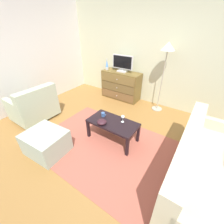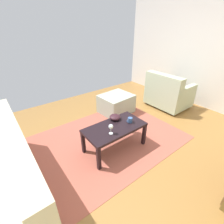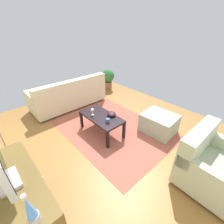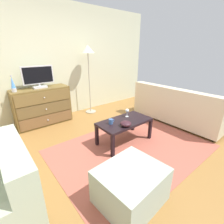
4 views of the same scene
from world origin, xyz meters
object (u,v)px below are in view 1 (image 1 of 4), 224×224
Objects in this scene: coffee_table at (113,124)px; armchair at (34,106)px; wine_glass at (123,117)px; dresser at (121,85)px; couch_large at (202,168)px; standing_lamp at (167,54)px; ottoman at (46,142)px; lava_lamp at (107,65)px; mug at (103,115)px; bowl_decorative at (102,122)px; tv at (123,63)px.

coffee_table is 2.06m from armchair.
wine_glass is at bearing 34.11° from coffee_table.
couch_large reaches higher than dresser.
coffee_table is 1.60m from couch_large.
ottoman is at bearing -113.21° from standing_lamp.
lava_lamp reaches higher than coffee_table.
mug and bowl_decorative have the same top height.
ottoman is at bearing -88.78° from tv.
couch_large is (1.60, -0.10, -0.04)m from coffee_table.
mug is (-0.27, 0.05, 0.10)m from coffee_table.
dresser is at bearing -120.85° from tv.
standing_lamp is (0.48, 1.89, 1.00)m from bowl_decorative.
lava_lamp reaches higher than armchair.
wine_glass is 0.09× the size of standing_lamp.
bowl_decorative is at bearing -68.82° from dresser.
couch_large is 1.19× the size of standing_lamp.
tv is 0.37× the size of standing_lamp.
wine_glass is at bearing -57.74° from dresser.
standing_lamp reaches higher than armchair.
standing_lamp is at bearing -2.26° from dresser.
coffee_table is (1.38, -1.72, -0.61)m from lava_lamp.
tv is 0.65× the size of coffee_table.
tv is 1.28m from standing_lamp.
bowl_decorative is at bearing -129.40° from coffee_table.
wine_glass is at bearing -58.46° from tv.
mug is 0.26m from bowl_decorative.
mug is at bearing -172.84° from wine_glass.
wine_glass is (0.16, 0.11, 0.17)m from coffee_table.
bowl_decorative is 1.90m from armchair.
couch_large is at bearing -37.43° from tv.
ottoman is (0.06, -2.76, -0.87)m from tv.
dresser is 10.37× the size of mug.
dresser reaches higher than mug.
tv is at bearing 7.60° from lava_lamp.
armchair is at bearing -106.43° from lava_lamp.
standing_lamp reaches higher than wine_glass.
armchair is (-1.88, -0.27, -0.13)m from bowl_decorative.
dresser is 1.69× the size of ottoman.
dresser is 0.67m from tv.
standing_lamp reaches higher than coffee_table.
armchair is (-3.62, -0.33, 0.02)m from couch_large.
armchair reaches higher than wine_glass.
armchair is (-2.18, -0.54, -0.20)m from wine_glass.
standing_lamp is at bearing 124.71° from couch_large.
bowl_decorative is (1.24, -1.89, -0.51)m from lava_lamp.
coffee_table is 6.27× the size of wine_glass.
lava_lamp is 0.47× the size of ottoman.
couch_large reaches higher than ottoman.
lava_lamp is 2.07m from mug.
dresser is 1.98m from coffee_table.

